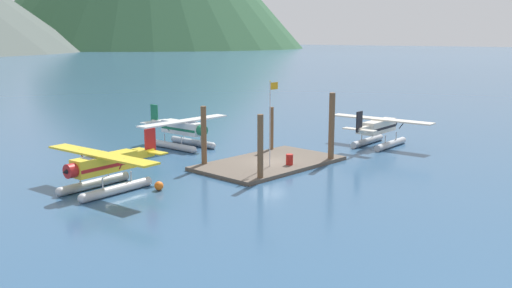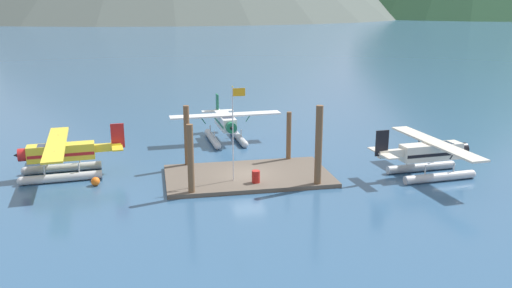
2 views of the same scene
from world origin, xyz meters
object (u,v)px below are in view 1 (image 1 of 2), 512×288
at_px(mooring_buoy, 159,186).
at_px(seaplane_yellow_port_fwd, 105,169).
at_px(fuel_drum, 290,160).
at_px(seaplane_white_bow_centre, 183,131).
at_px(flagpole, 271,114).
at_px(seaplane_cream_stbd_aft, 379,130).

bearing_deg(mooring_buoy, seaplane_yellow_port_fwd, 135.19).
xyz_separation_m(fuel_drum, seaplane_white_bow_centre, (-0.34, 13.14, 0.84)).
xyz_separation_m(flagpole, seaplane_yellow_port_fwd, (-12.50, 4.18, -2.94)).
xyz_separation_m(fuel_drum, seaplane_cream_stbd_aft, (13.38, -0.24, 0.84)).
distance_m(fuel_drum, seaplane_yellow_port_fwd, 14.78).
bearing_deg(seaplane_yellow_port_fwd, fuel_drum, -19.75).
distance_m(seaplane_white_bow_centre, seaplane_yellow_port_fwd, 15.81).
relative_size(flagpole, fuel_drum, 7.81).
bearing_deg(seaplane_yellow_port_fwd, mooring_buoy, -44.81).
bearing_deg(mooring_buoy, flagpole, -9.13).
relative_size(seaplane_cream_stbd_aft, seaplane_yellow_port_fwd, 1.00).
relative_size(mooring_buoy, seaplane_cream_stbd_aft, 0.06).
xyz_separation_m(seaplane_cream_stbd_aft, seaplane_yellow_port_fwd, (-27.27, 5.23, 0.00)).
bearing_deg(seaplane_yellow_port_fwd, flagpole, -18.50).
distance_m(mooring_buoy, seaplane_white_bow_centre, 15.38).
relative_size(mooring_buoy, seaplane_white_bow_centre, 0.06).
height_order(fuel_drum, seaplane_white_bow_centre, seaplane_white_bow_centre).
bearing_deg(fuel_drum, seaplane_cream_stbd_aft, -1.03).
xyz_separation_m(mooring_buoy, seaplane_cream_stbd_aft, (24.66, -2.64, 1.26)).
bearing_deg(flagpole, fuel_drum, -30.11).
bearing_deg(seaplane_yellow_port_fwd, seaplane_cream_stbd_aft, -10.85).
relative_size(flagpole, seaplane_cream_stbd_aft, 0.66).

